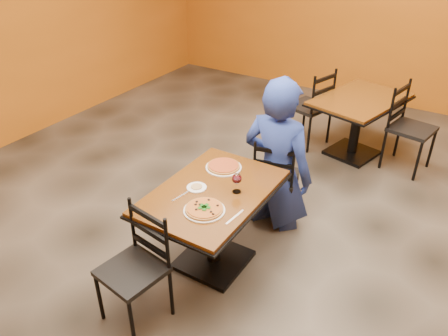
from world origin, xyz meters
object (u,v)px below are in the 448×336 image
Objects in this scene: diner at (278,154)px; wine_glass at (237,182)px; pizza_main at (204,209)px; plate_main at (204,210)px; chair_main_far at (276,177)px; chair_second_right at (412,129)px; plate_far at (224,167)px; pizza_far at (224,166)px; table_main at (213,210)px; chair_second_left at (308,107)px; table_second at (358,113)px; chair_main_near at (132,272)px; side_plate at (197,188)px.

wine_glass is (0.00, -0.76, 0.10)m from diner.
plate_main is at bearing 0.00° from pizza_main.
plate_main is at bearing 75.17° from chair_main_far.
wine_glass is at bearing 171.36° from chair_second_right.
plate_far is 1.11× the size of pizza_far.
chair_second_left is at bearing 94.78° from table_main.
table_second is at bearing 106.46° from chair_second_left.
pizza_main is at bearing -69.24° from table_main.
chair_main_near is at bearing -115.76° from plate_main.
plate_main is at bearing 88.30° from diner.
chair_main_far reaches higher than pizza_main.
chair_second_right is at bearing 65.74° from side_plate.
table_main is 1.36× the size of chair_main_near.
chair_second_right is (0.91, 1.64, 0.06)m from chair_main_far.
pizza_far is 1.56× the size of wine_glass.
wine_glass is (0.30, 0.12, 0.08)m from side_plate.
diner reaches higher than side_plate.
plate_far and side_plate have the same top height.
wine_glass is (0.04, -0.84, 0.40)m from chair_main_far.
plate_main is 0.32m from side_plate.
pizza_far is (-0.24, -0.58, 0.33)m from chair_main_far.
side_plate is (-0.12, -0.04, 0.20)m from table_main.
pizza_main is at bearing 72.94° from chair_main_near.
chair_second_right is 6.25× the size of side_plate.
table_second is 4.37× the size of plate_far.
chair_second_left is 0.68× the size of diner.
chair_main_near reaches higher than table_second.
table_main is 0.94m from chair_main_far.
pizza_far is at bearing 19.22° from chair_second_left.
pizza_far is 0.39m from wine_glass.
side_plate is (-0.30, -0.88, 0.02)m from diner.
chair_second_left is at bearing 91.97° from side_plate.
table_main is 1.23× the size of chair_second_right.
pizza_far is (0.06, 1.14, 0.32)m from chair_main_near.
pizza_main is 1.77× the size of side_plate.
chair_second_left reaches higher than plate_far.
pizza_far reaches higher than table_second.
chair_main_near reaches higher than pizza_main.
chair_second_left reaches higher than table_second.
plate_main is at bearing -96.42° from table_second.
diner is at bearing 163.75° from chair_second_right.
table_main is 1.23× the size of chair_second_left.
plate_main is 0.64m from plate_far.
table_second is at bearing 78.24° from side_plate.
diner is at bearing 60.99° from plate_far.
diner is at bearing 87.23° from chair_main_near.
pizza_main is 0.92× the size of plate_far.
chair_second_left is 2.85m from plate_main.
table_main is at bearing -72.62° from plate_far.
side_plate is at bearing -92.65° from plate_far.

